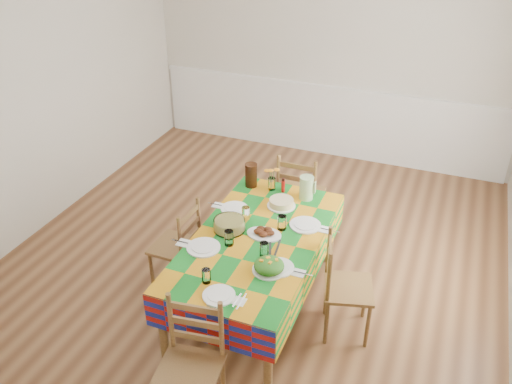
% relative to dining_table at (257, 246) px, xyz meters
% --- Properties ---
extents(room, '(4.58, 5.08, 2.78)m').
position_rel_dining_table_xyz_m(room, '(-0.26, 0.55, 0.72)').
color(room, brown).
rests_on(room, ground).
extents(wainscot, '(4.41, 0.06, 0.92)m').
position_rel_dining_table_xyz_m(wainscot, '(-0.26, 3.03, -0.14)').
color(wainscot, white).
rests_on(wainscot, room).
extents(dining_table, '(0.97, 1.80, 0.70)m').
position_rel_dining_table_xyz_m(dining_table, '(0.00, 0.00, 0.00)').
color(dining_table, brown).
rests_on(dining_table, room).
extents(setting_near_head, '(0.37, 0.24, 0.11)m').
position_rel_dining_table_xyz_m(setting_near_head, '(-0.04, -0.69, 0.10)').
color(setting_near_head, white).
rests_on(setting_near_head, dining_table).
extents(setting_left_near, '(0.47, 0.28, 0.12)m').
position_rel_dining_table_xyz_m(setting_left_near, '(-0.28, -0.24, 0.10)').
color(setting_left_near, white).
rests_on(setting_left_near, dining_table).
extents(setting_left_far, '(0.43, 0.26, 0.11)m').
position_rel_dining_table_xyz_m(setting_left_far, '(-0.28, 0.28, 0.10)').
color(setting_left_far, white).
rests_on(setting_left_far, dining_table).
extents(setting_right_near, '(0.45, 0.26, 0.11)m').
position_rel_dining_table_xyz_m(setting_right_near, '(0.23, -0.26, 0.10)').
color(setting_right_near, white).
rests_on(setting_right_near, dining_table).
extents(setting_right_far, '(0.48, 0.28, 0.12)m').
position_rel_dining_table_xyz_m(setting_right_far, '(0.25, 0.26, 0.10)').
color(setting_right_far, white).
rests_on(setting_right_far, dining_table).
extents(meat_platter, '(0.28, 0.20, 0.05)m').
position_rel_dining_table_xyz_m(meat_platter, '(0.04, 0.06, 0.10)').
color(meat_platter, white).
rests_on(meat_platter, dining_table).
extents(salad_platter, '(0.24, 0.24, 0.10)m').
position_rel_dining_table_xyz_m(salad_platter, '(0.23, -0.34, 0.12)').
color(salad_platter, white).
rests_on(salad_platter, dining_table).
extents(pasta_bowl, '(0.26, 0.26, 0.09)m').
position_rel_dining_table_xyz_m(pasta_bowl, '(-0.25, 0.03, 0.12)').
color(pasta_bowl, white).
rests_on(pasta_bowl, dining_table).
extents(cake, '(0.25, 0.25, 0.07)m').
position_rel_dining_table_xyz_m(cake, '(0.02, 0.51, 0.11)').
color(cake, white).
rests_on(cake, dining_table).
extents(serving_utensils, '(0.13, 0.29, 0.01)m').
position_rel_dining_table_xyz_m(serving_utensils, '(0.18, -0.11, 0.08)').
color(serving_utensils, black).
rests_on(serving_utensils, dining_table).
extents(flower_vase, '(0.14, 0.11, 0.22)m').
position_rel_dining_table_xyz_m(flower_vase, '(-0.15, 0.75, 0.17)').
color(flower_vase, white).
rests_on(flower_vase, dining_table).
extents(hot_sauce, '(0.03, 0.03, 0.14)m').
position_rel_dining_table_xyz_m(hot_sauce, '(-0.04, 0.75, 0.15)').
color(hot_sauce, red).
rests_on(hot_sauce, dining_table).
extents(green_pitcher, '(0.12, 0.12, 0.21)m').
position_rel_dining_table_xyz_m(green_pitcher, '(0.18, 0.72, 0.18)').
color(green_pitcher, '#A2C48B').
rests_on(green_pitcher, dining_table).
extents(tea_pitcher, '(0.11, 0.11, 0.22)m').
position_rel_dining_table_xyz_m(tea_pitcher, '(-0.35, 0.74, 0.19)').
color(tea_pitcher, black).
rests_on(tea_pitcher, dining_table).
extents(name_card, '(0.08, 0.02, 0.02)m').
position_rel_dining_table_xyz_m(name_card, '(0.01, -0.83, 0.08)').
color(name_card, white).
rests_on(name_card, dining_table).
extents(chair_near, '(0.45, 0.43, 0.90)m').
position_rel_dining_table_xyz_m(chair_near, '(-0.01, -1.13, -0.18)').
color(chair_near, brown).
rests_on(chair_near, room).
extents(chair_far, '(0.41, 0.39, 0.93)m').
position_rel_dining_table_xyz_m(chair_far, '(0.00, 1.13, -0.16)').
color(chair_far, brown).
rests_on(chair_far, room).
extents(chair_left, '(0.36, 0.38, 0.85)m').
position_rel_dining_table_xyz_m(chair_left, '(-0.72, -0.00, -0.21)').
color(chair_left, brown).
rests_on(chair_left, room).
extents(chair_right, '(0.46, 0.47, 0.87)m').
position_rel_dining_table_xyz_m(chair_right, '(0.72, -0.01, -0.20)').
color(chair_right, brown).
rests_on(chair_right, room).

